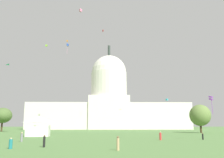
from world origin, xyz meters
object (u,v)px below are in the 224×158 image
Objects in this scene: kite_gold_low at (121,110)px; kite_violet_low at (211,99)px; kite_blue_mid at (68,45)px; kite_orange_high at (67,41)px; kite_cyan_low at (167,100)px; tree_east_near at (200,115)px; person_black_front_left at (203,136)px; capitol_building at (109,104)px; tree_west_near at (3,115)px; event_tent at (38,126)px; kite_red_high at (103,31)px; kite_pink_high at (81,10)px; person_black_lawn_far_left at (44,141)px; person_teal_near_tent at (11,144)px; person_red_front_right at (160,136)px; person_grey_aisle_center at (22,137)px; kite_magenta_mid at (90,95)px; kite_lime_high at (46,46)px; kite_turquoise_low at (5,67)px; person_tan_lawn_far_right at (118,144)px.

kite_violet_low is (14.70, -71.48, -1.57)m from kite_gold_low.
kite_blue_mid is 4.88× the size of kite_orange_high.
kite_orange_high is 0.53× the size of kite_cyan_low.
person_black_front_left is (-16.72, -44.72, -6.23)m from tree_east_near.
capitol_building is 62.64m from kite_orange_high.
kite_blue_mid is at bearing -39.51° from tree_west_near.
kite_red_high reaches higher than event_tent.
kite_pink_high is at bearing -93.44° from kite_red_high.
kite_red_high is at bearing -104.60° from kite_blue_mid.
person_teal_near_tent is at bearing -94.08° from person_black_lawn_far_left.
kite_pink_high reaches higher than person_red_front_right.
person_teal_near_tent is 66.19m from kite_red_high.
person_grey_aisle_center is 1.83× the size of kite_red_high.
person_teal_near_tent is 39.65m from kite_violet_low.
kite_pink_high reaches higher than kite_magenta_mid.
tree_west_near is 3.28× the size of kite_violet_low.
kite_gold_low reaches higher than kite_violet_low.
kite_red_high is 0.24× the size of kite_blue_mid.
kite_lime_high is at bearing 174.35° from kite_pink_high.
event_tent is at bearing 24.38° from kite_lime_high.
tree_west_near is 77.74m from person_grey_aisle_center.
kite_turquoise_low is 1.26× the size of kite_gold_low.
kite_magenta_mid is at bearing -114.23° from kite_violet_low.
event_tent is 0.59× the size of tree_east_near.
event_tent reaches higher than person_red_front_right.
kite_violet_low is at bearing 7.24° from kite_pink_high.
tree_east_near is at bearing 176.89° from kite_gold_low.
kite_gold_low is at bearing -171.90° from kite_red_high.
kite_orange_high is at bearing 165.50° from kite_pink_high.
person_black_front_left is 0.83× the size of person_tan_lawn_far_right.
kite_magenta_mid reaches higher than person_red_front_right.
kite_magenta_mid is (11.20, 105.37, 6.56)m from kite_turquoise_low.
kite_lime_high reaches higher than kite_blue_mid.
kite_magenta_mid reaches higher than person_black_lawn_far_left.
kite_lime_high is (-74.74, 49.57, 44.63)m from tree_east_near.
capitol_building reaches higher than kite_orange_high.
kite_cyan_low reaches higher than event_tent.
capitol_building is at bearing 149.40° from kite_turquoise_low.
tree_west_near is 74.59m from kite_turquoise_low.
event_tent is 3.94× the size of person_black_lawn_far_left.
kite_red_high reaches higher than kite_cyan_low.
tree_east_near is 2.88× the size of kite_blue_mid.
kite_orange_high is (-43.10, 77.71, 39.16)m from kite_violet_low.
tree_east_near is 63.54m from kite_pink_high.
person_black_front_left is 54.75m from kite_red_high.
event_tent is 35.32m from person_red_front_right.
person_teal_near_tent is 1.48× the size of kite_red_high.
kite_turquoise_low reaches higher than person_black_front_left.
person_black_front_left is at bearing 135.88° from kite_gold_low.
kite_lime_high is 1.07× the size of kite_gold_low.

